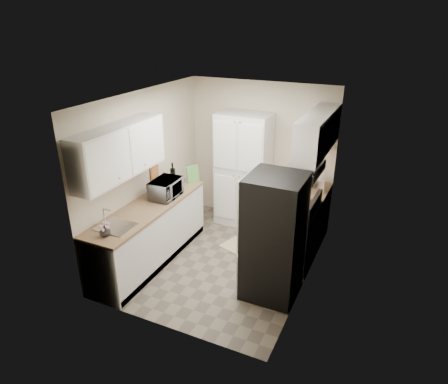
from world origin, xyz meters
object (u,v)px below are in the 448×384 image
Objects in this scene: pantry_cabinet at (243,170)px; microwave at (166,189)px; electric_range at (292,235)px; wine_bottle at (173,174)px; toaster_oven at (312,183)px; refrigerator at (274,237)px.

microwave is at bearing -117.38° from pantry_cabinet.
electric_range is 2.16m from wine_bottle.
refrigerator is at bearing -113.76° from toaster_oven.
toaster_oven is at bearing -6.17° from pantry_cabinet.
microwave is at bearing -167.71° from toaster_oven.
pantry_cabinet is at bearing 123.46° from refrigerator.
pantry_cabinet is 6.03× the size of wine_bottle.
refrigerator reaches higher than electric_range.
refrigerator reaches higher than toaster_oven.
microwave is (-1.88, -0.45, 0.58)m from electric_range.
pantry_cabinet reaches higher than electric_range.
toaster_oven reaches higher than electric_range.
microwave is (-1.85, 0.35, 0.21)m from refrigerator.
electric_range is at bearing -1.66° from wine_bottle.
wine_bottle reaches higher than microwave.
wine_bottle is 2.26m from toaster_oven.
pantry_cabinet is 1.25m from toaster_oven.
microwave is 0.54m from wine_bottle.
refrigerator is 4.32× the size of toaster_oven.
electric_range is at bearing 87.52° from refrigerator.
pantry_cabinet is 1.55m from microwave.
pantry_cabinet is 1.58m from electric_range.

